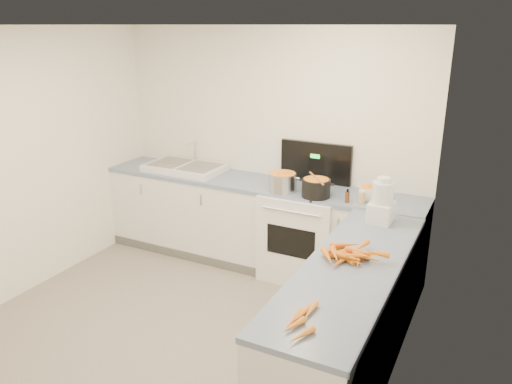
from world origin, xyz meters
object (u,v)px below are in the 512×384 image
at_px(black_pot, 316,189).
at_px(spice_jar, 362,198).
at_px(sink, 185,167).
at_px(steel_pot, 283,183).
at_px(food_processor, 382,203).
at_px(extract_bottle, 347,197).
at_px(stove, 303,232).
at_px(mixing_bowl, 371,192).

xyz_separation_m(black_pot, spice_jar, (0.44, 0.03, -0.03)).
relative_size(sink, spice_jar, 8.51).
xyz_separation_m(steel_pot, black_pot, (0.35, -0.01, -0.01)).
xyz_separation_m(sink, steel_pot, (1.28, -0.17, 0.04)).
xyz_separation_m(sink, food_processor, (2.33, -0.53, 0.13)).
bearing_deg(steel_pot, extract_bottle, -2.42).
bearing_deg(food_processor, sink, 167.12).
distance_m(sink, steel_pot, 1.29).
height_order(stove, steel_pot, stove).
bearing_deg(steel_pot, mixing_bowl, 13.45).
height_order(steel_pot, food_processor, food_processor).
relative_size(steel_pot, extract_bottle, 2.73).
distance_m(black_pot, spice_jar, 0.44).
height_order(sink, spice_jar, sink).
bearing_deg(steel_pot, stove, 41.44).
xyz_separation_m(stove, spice_jar, (0.61, -0.13, 0.52)).
bearing_deg(mixing_bowl, extract_bottle, -125.54).
distance_m(extract_bottle, food_processor, 0.52).
distance_m(sink, extract_bottle, 1.95).
bearing_deg(black_pot, stove, 137.61).
height_order(black_pot, mixing_bowl, black_pot).
xyz_separation_m(extract_bottle, food_processor, (0.39, -0.33, 0.11)).
relative_size(stove, mixing_bowl, 5.81).
bearing_deg(mixing_bowl, spice_jar, -102.18).
distance_m(mixing_bowl, food_processor, 0.61).
xyz_separation_m(mixing_bowl, extract_bottle, (-0.16, -0.23, -0.00)).
bearing_deg(stove, extract_bottle, -20.42).
bearing_deg(food_processor, extract_bottle, 139.24).
bearing_deg(stove, steel_pot, -138.56).
relative_size(stove, extract_bottle, 13.25).
height_order(steel_pot, black_pot, steel_pot).
distance_m(steel_pot, black_pot, 0.35).
bearing_deg(steel_pot, black_pot, -1.01).
bearing_deg(black_pot, extract_bottle, -4.00).
bearing_deg(steel_pot, spice_jar, 1.43).
distance_m(mixing_bowl, extract_bottle, 0.28).
bearing_deg(extract_bottle, mixing_bowl, 54.46).
xyz_separation_m(stove, mixing_bowl, (0.65, 0.04, 0.52)).
bearing_deg(sink, spice_jar, -4.17).
bearing_deg(extract_bottle, sink, 174.17).
relative_size(steel_pot, spice_jar, 2.78).
bearing_deg(stove, mixing_bowl, 3.79).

